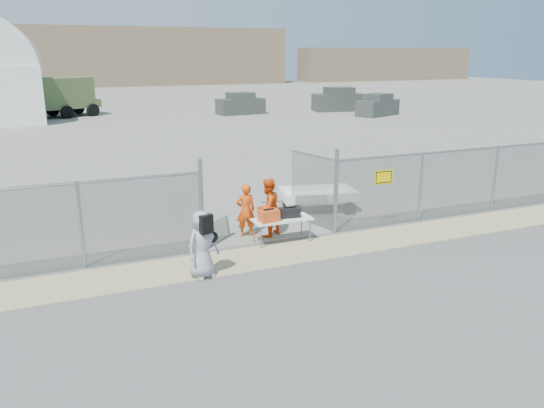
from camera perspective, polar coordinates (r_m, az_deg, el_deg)
name	(u,v)px	position (r m, az deg, el deg)	size (l,w,h in m)	color
ground	(303,267)	(13.28, 3.31, -6.78)	(160.00, 160.00, 0.00)	#4E4C4C
tarmac_inside	(113,108)	(53.53, -16.77, 9.82)	(160.00, 80.00, 0.01)	gray
dirt_strip	(286,253)	(14.12, 1.55, -5.31)	(44.00, 1.60, 0.01)	tan
distant_hills	(117,57)	(89.62, -16.30, 14.96)	(140.00, 6.00, 9.00)	#7F684F
chain_link_fence	(272,204)	(14.64, 0.00, 0.00)	(40.00, 0.20, 2.20)	gray
folding_table	(282,231)	(14.79, 1.09, -2.87)	(1.66, 0.69, 0.70)	white
orange_bag	(269,216)	(14.38, -0.35, -1.27)	(0.52, 0.35, 0.32)	#EC521D
black_duffel	(290,212)	(14.79, 1.92, -0.91)	(0.54, 0.32, 0.26)	black
security_worker_left	(246,210)	(15.19, -2.85, -0.69)	(0.57, 0.37, 1.56)	#EF4A0C
security_worker_right	(268,208)	(15.18, -0.45, -0.39)	(0.83, 0.64, 1.70)	#EF4A0C
visitor	(202,244)	(12.51, -7.50, -4.32)	(0.80, 0.52, 1.64)	#9E9DA5
utility_trailer	(318,199)	(17.85, 4.94, 0.51)	(3.19, 1.64, 0.77)	white
military_truck	(56,98)	(47.23, -22.23, 10.53)	(6.67, 2.46, 3.18)	#4F6236
parked_vehicle_near	(241,104)	(46.39, -3.41, 10.72)	(3.99, 1.80, 1.80)	#3B413C
parked_vehicle_mid	(339,99)	(49.35, 7.20, 11.10)	(4.59, 2.08, 2.08)	#3B413C
parked_vehicle_far	(378,105)	(46.00, 11.30, 10.40)	(3.96, 1.79, 1.79)	#3B413C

